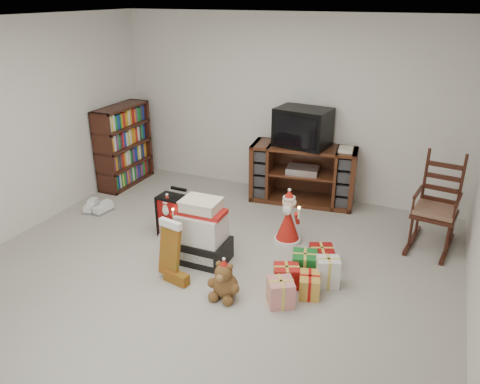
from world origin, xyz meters
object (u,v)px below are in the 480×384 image
at_px(mrs_claus_figurine, 169,221).
at_px(crt_television, 303,127).
at_px(tv_stand, 303,174).
at_px(gift_pile, 202,235).
at_px(sneaker_pair, 97,208).
at_px(rocking_chair, 434,214).
at_px(red_suitcase, 176,216).
at_px(gift_cluster, 305,274).
at_px(teddy_bear, 225,282).
at_px(bookshelf, 124,147).
at_px(santa_figurine, 288,222).

bearing_deg(mrs_claus_figurine, crt_television, 56.25).
distance_m(tv_stand, gift_pile, 2.04).
bearing_deg(sneaker_pair, mrs_claus_figurine, -16.20).
bearing_deg(rocking_chair, sneaker_pair, -160.50).
bearing_deg(red_suitcase, gift_cluster, -9.76).
bearing_deg(teddy_bear, bookshelf, 142.23).
height_order(gift_pile, santa_figurine, gift_pile).
height_order(gift_pile, mrs_claus_figurine, gift_pile).
xyz_separation_m(mrs_claus_figurine, crt_television, (1.11, 1.67, 0.85)).
distance_m(red_suitcase, gift_cluster, 1.75).
xyz_separation_m(sneaker_pair, crt_television, (2.38, 1.45, 1.01)).
relative_size(red_suitcase, sneaker_pair, 1.63).
height_order(rocking_chair, santa_figurine, rocking_chair).
bearing_deg(santa_figurine, gift_cluster, -60.33).
bearing_deg(rocking_chair, tv_stand, 169.16).
bearing_deg(mrs_claus_figurine, tv_stand, 55.22).
bearing_deg(santa_figurine, mrs_claus_figurine, -160.66).
relative_size(teddy_bear, gift_cluster, 0.40).
bearing_deg(rocking_chair, gift_cluster, -120.81).
bearing_deg(bookshelf, santa_figurine, -14.92).
bearing_deg(crt_television, rocking_chair, -10.82).
bearing_deg(bookshelf, mrs_claus_figurine, -38.97).
xyz_separation_m(red_suitcase, sneaker_pair, (-1.34, 0.16, -0.21)).
xyz_separation_m(teddy_bear, sneaker_pair, (-2.40, 1.04, -0.12)).
relative_size(tv_stand, crt_television, 1.95).
height_order(tv_stand, red_suitcase, tv_stand).
bearing_deg(tv_stand, rocking_chair, -25.93).
bearing_deg(bookshelf, sneaker_pair, -75.74).
bearing_deg(gift_cluster, red_suitcase, 168.07).
xyz_separation_m(tv_stand, gift_cluster, (0.63, -1.97, -0.29)).
relative_size(bookshelf, sneaker_pair, 3.25).
bearing_deg(santa_figurine, crt_television, 100.63).
height_order(tv_stand, mrs_claus_figurine, tv_stand).
xyz_separation_m(red_suitcase, crt_television, (1.04, 1.61, 0.80)).
height_order(santa_figurine, crt_television, crt_television).
xyz_separation_m(rocking_chair, sneaker_pair, (-4.15, -0.86, -0.34)).
relative_size(bookshelf, teddy_bear, 3.16).
height_order(teddy_bear, mrs_claus_figurine, mrs_claus_figurine).
bearing_deg(teddy_bear, mrs_claus_figurine, 143.90).
height_order(tv_stand, crt_television, crt_television).
distance_m(red_suitcase, sneaker_pair, 1.36).
height_order(tv_stand, sneaker_pair, tv_stand).
height_order(red_suitcase, gift_cluster, red_suitcase).
bearing_deg(mrs_claus_figurine, sneaker_pair, 170.31).
xyz_separation_m(rocking_chair, crt_television, (-1.77, 0.59, 0.67)).
xyz_separation_m(bookshelf, sneaker_pair, (0.26, -1.02, -0.53)).
height_order(rocking_chair, teddy_bear, rocking_chair).
xyz_separation_m(gift_pile, teddy_bear, (0.52, -0.52, -0.14)).
xyz_separation_m(tv_stand, mrs_claus_figurine, (-1.15, -1.66, -0.19)).
relative_size(gift_pile, red_suitcase, 1.18).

